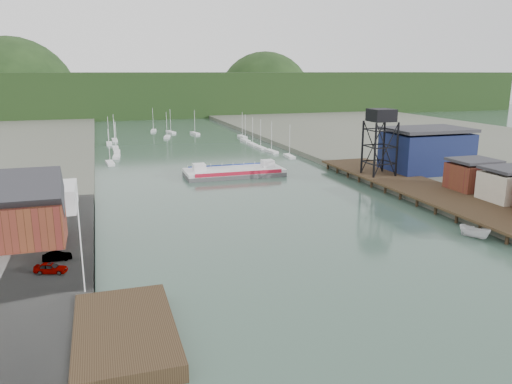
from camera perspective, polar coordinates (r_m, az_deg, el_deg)
ground at (r=62.77m, az=13.42°, el=-12.20°), size 600.00×600.00×0.00m
east_land at (r=178.96m, az=25.85°, el=3.63°), size 120.00×400.00×3.20m
west_quay at (r=73.56m, az=-24.29°, el=-8.46°), size 16.00×80.00×1.60m
west_stage at (r=54.66m, az=-14.74°, el=-15.33°), size 10.00×18.00×1.80m
east_pier at (r=117.41m, az=17.84°, el=0.66°), size 14.00×70.00×2.45m
harbor_building at (r=81.65m, az=-25.29°, el=-2.51°), size 12.20×8.20×8.90m
white_shed at (r=101.67m, az=-24.88°, el=-0.78°), size 18.00×12.00×4.50m
flagpole at (r=61.24m, az=-19.39°, el=-5.60°), size 0.16×0.16×12.00m
lift_tower at (r=124.93m, az=14.11°, el=8.05°), size 6.50×6.50×16.00m
blue_shed at (r=135.95m, az=18.88°, el=4.51°), size 20.50×14.50×11.30m
marina_sailboats at (r=190.78m, az=-8.29°, el=5.50°), size 57.71×92.65×0.90m
distant_hills at (r=350.74m, az=-13.47°, el=10.59°), size 500.00×120.00×80.00m
chain_ferry at (r=131.91m, az=-2.52°, el=2.32°), size 25.92×10.66×3.73m
motorboat at (r=90.30m, az=23.71°, el=-4.23°), size 3.79×5.71×2.07m
car_west_a at (r=70.17m, az=-22.41°, el=-8.01°), size 4.45×2.89×1.41m
car_west_b at (r=74.24m, az=-21.78°, el=-6.83°), size 3.94×1.67×1.26m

